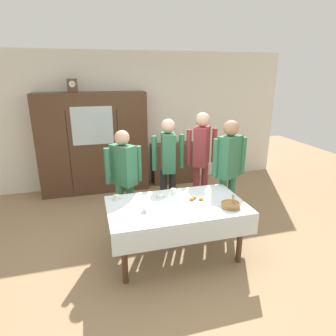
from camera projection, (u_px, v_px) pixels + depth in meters
name	position (u px, v px, depth m)	size (l,w,h in m)	color
ground_plane	(172.00, 246.00, 4.06)	(12.00, 12.00, 0.00)	#997A56
back_wall	(136.00, 120.00, 6.06)	(6.40, 0.10, 2.70)	silver
dining_table	(177.00, 212.00, 3.65)	(1.71, 1.00, 0.73)	#4C3321
wall_cabinet	(94.00, 144.00, 5.68)	(2.05, 0.46, 1.95)	#4C3321
mantel_clock	(72.00, 86.00, 5.26)	(0.18, 0.11, 0.24)	brown
bookshelf_low	(174.00, 163.00, 6.32)	(0.93, 0.35, 0.85)	#4C3321
book_stack	(174.00, 142.00, 6.18)	(0.16, 0.18, 0.06)	#2D5184
tea_cup_front_edge	(145.00, 209.00, 3.46)	(0.13, 0.13, 0.06)	white
tea_cup_mid_right	(117.00, 198.00, 3.78)	(0.13, 0.13, 0.06)	silver
tea_cup_far_right	(160.00, 195.00, 3.85)	(0.13, 0.13, 0.06)	silver
tea_cup_far_left	(173.00, 191.00, 3.98)	(0.13, 0.13, 0.06)	silver
bread_basket	(231.00, 205.00, 3.56)	(0.24, 0.24, 0.16)	#9E7542
pastry_plate	(196.00, 200.00, 3.74)	(0.28, 0.28, 0.05)	white
spoon_near_left	(183.00, 215.00, 3.36)	(0.12, 0.02, 0.01)	silver
spoon_center	(207.00, 210.00, 3.50)	(0.12, 0.02, 0.01)	silver
spoon_back_edge	(136.00, 199.00, 3.80)	(0.12, 0.02, 0.01)	silver
person_near_right_end	(229.00, 164.00, 4.29)	(0.52, 0.35, 1.66)	#33704C
person_behind_table_right	(168.00, 159.00, 4.60)	(0.52, 0.39, 1.63)	#232328
person_behind_table_left	(124.00, 173.00, 4.17)	(0.52, 0.41, 1.55)	#33704C
person_by_cabinet	(201.00, 153.00, 4.77)	(0.52, 0.41, 1.70)	#933338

